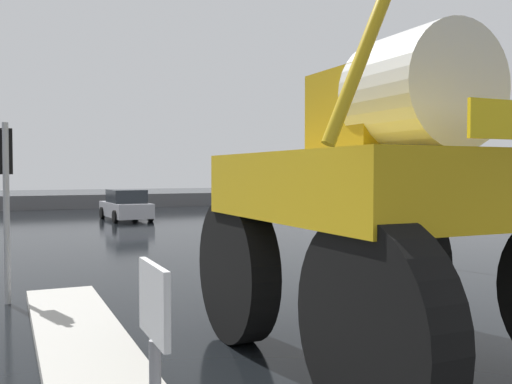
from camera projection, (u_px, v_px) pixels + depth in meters
name	position (u px, v px, depth m)	size (l,w,h in m)	color
ground_plane	(168.00, 243.00, 19.26)	(120.00, 120.00, 0.00)	black
median_island	(96.00, 370.00, 6.72)	(1.20, 9.53, 0.15)	#B2AFA8
lane_arrow_sign	(155.00, 357.00, 3.30)	(0.07, 0.60, 1.74)	#99999E
oversize_sprayer	(391.00, 199.00, 7.14)	(4.19, 5.32, 4.87)	black
sedan_ahead	(126.00, 206.00, 28.21)	(2.09, 4.20, 1.52)	#B7B7BF
traffic_signal_near_left	(6.00, 172.00, 10.49)	(0.24, 0.54, 3.31)	#A8AAAF
traffic_signal_near_right	(432.00, 167.00, 14.49)	(0.24, 0.54, 3.48)	#A8AAAF
roadside_barrier	(90.00, 202.00, 36.96)	(31.32, 0.24, 0.90)	#59595B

